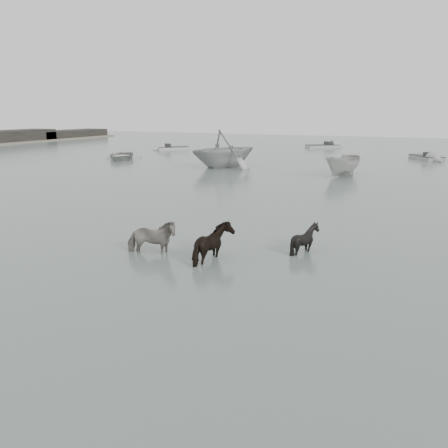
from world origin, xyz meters
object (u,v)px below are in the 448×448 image
at_px(pony_dark, 214,238).
at_px(pony_black, 305,234).
at_px(rowboat_lead, 121,154).
at_px(pony_pinto, 151,232).

bearing_deg(pony_dark, pony_black, -68.57).
height_order(pony_dark, rowboat_lead, pony_dark).
bearing_deg(pony_dark, pony_pinto, 76.78).
bearing_deg(pony_pinto, rowboat_lead, 17.26).
height_order(pony_dark, pony_black, pony_dark).
bearing_deg(rowboat_lead, pony_black, -66.70).
bearing_deg(pony_pinto, pony_black, -85.45).
relative_size(pony_dark, rowboat_lead, 0.30).
xyz_separation_m(pony_pinto, pony_dark, (2.08, 0.22, 0.01)).
xyz_separation_m(pony_dark, rowboat_lead, (-20.14, 21.84, -0.22)).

